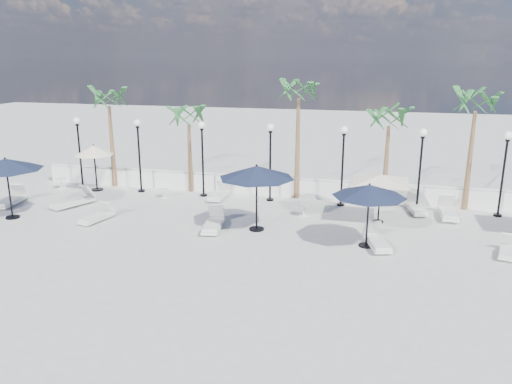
% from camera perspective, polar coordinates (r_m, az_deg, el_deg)
% --- Properties ---
extents(ground, '(100.00, 100.00, 0.00)m').
position_cam_1_polar(ground, '(18.94, -2.65, -6.34)').
color(ground, '#A7A6A1').
rests_on(ground, ground).
extents(balustrade, '(26.00, 0.30, 1.01)m').
position_cam_1_polar(balustrade, '(25.72, 2.09, 0.63)').
color(balustrade, silver).
rests_on(balustrade, ground).
extents(lamppost_0, '(0.36, 0.36, 3.84)m').
position_cam_1_polar(lamppost_0, '(28.44, -19.59, 5.34)').
color(lamppost_0, black).
rests_on(lamppost_0, ground).
extents(lamppost_1, '(0.36, 0.36, 3.84)m').
position_cam_1_polar(lamppost_1, '(26.68, -13.27, 5.22)').
color(lamppost_1, black).
rests_on(lamppost_1, ground).
extents(lamppost_2, '(0.36, 0.36, 3.84)m').
position_cam_1_polar(lamppost_2, '(25.29, -6.15, 5.00)').
color(lamppost_2, black).
rests_on(lamppost_2, ground).
extents(lamppost_3, '(0.36, 0.36, 3.84)m').
position_cam_1_polar(lamppost_3, '(24.32, 1.65, 4.67)').
color(lamppost_3, black).
rests_on(lamppost_3, ground).
extents(lamppost_4, '(0.36, 0.36, 3.84)m').
position_cam_1_polar(lamppost_4, '(23.84, 9.92, 4.22)').
color(lamppost_4, black).
rests_on(lamppost_4, ground).
extents(lamppost_5, '(0.36, 0.36, 3.84)m').
position_cam_1_polar(lamppost_5, '(23.86, 18.33, 3.68)').
color(lamppost_5, black).
rests_on(lamppost_5, ground).
extents(lamppost_6, '(0.36, 0.36, 3.84)m').
position_cam_1_polar(lamppost_6, '(24.40, 26.55, 3.08)').
color(lamppost_6, black).
rests_on(lamppost_6, ground).
extents(palm_0, '(2.60, 2.60, 5.50)m').
position_cam_1_polar(palm_0, '(28.07, -16.47, 9.70)').
color(palm_0, brown).
rests_on(palm_0, ground).
extents(palm_1, '(2.60, 2.60, 4.70)m').
position_cam_1_polar(palm_1, '(26.19, -7.71, 8.10)').
color(palm_1, brown).
rests_on(palm_1, ground).
extents(palm_2, '(2.60, 2.60, 6.10)m').
position_cam_1_polar(palm_2, '(24.54, 4.89, 10.90)').
color(palm_2, brown).
rests_on(palm_2, ground).
extents(palm_3, '(2.60, 2.60, 4.90)m').
position_cam_1_polar(palm_3, '(24.35, 14.95, 7.65)').
color(palm_3, brown).
rests_on(palm_3, ground).
extents(palm_4, '(2.60, 2.60, 5.70)m').
position_cam_1_polar(palm_4, '(24.61, 23.81, 8.78)').
color(palm_4, brown).
rests_on(palm_4, ground).
extents(lounger_0, '(1.00, 2.21, 0.80)m').
position_cam_1_polar(lounger_0, '(26.83, -26.25, -0.80)').
color(lounger_0, silver).
rests_on(lounger_0, ground).
extents(lounger_1, '(0.92, 1.86, 0.67)m').
position_cam_1_polar(lounger_1, '(22.83, -17.71, -2.66)').
color(lounger_1, silver).
rests_on(lounger_1, ground).
extents(lounger_2, '(1.46, 2.25, 0.81)m').
position_cam_1_polar(lounger_2, '(25.42, -20.16, -0.96)').
color(lounger_2, silver).
rests_on(lounger_2, ground).
extents(lounger_3, '(0.68, 1.99, 0.74)m').
position_cam_1_polar(lounger_3, '(25.23, -4.23, -0.21)').
color(lounger_3, silver).
rests_on(lounger_3, ground).
extents(lounger_4, '(1.16, 2.06, 0.74)m').
position_cam_1_polar(lounger_4, '(19.43, 13.64, -5.43)').
color(lounger_4, silver).
rests_on(lounger_4, ground).
extents(lounger_5, '(0.98, 2.13, 0.77)m').
position_cam_1_polar(lounger_5, '(20.79, -4.91, -3.62)').
color(lounger_5, silver).
rests_on(lounger_5, ground).
extents(lounger_6, '(0.89, 1.69, 0.60)m').
position_cam_1_polar(lounger_6, '(20.27, 26.78, -5.95)').
color(lounger_6, silver).
rests_on(lounger_6, ground).
extents(lounger_7, '(0.75, 2.15, 0.80)m').
position_cam_1_polar(lounger_7, '(23.86, 21.08, -2.10)').
color(lounger_7, silver).
rests_on(lounger_7, ground).
extents(lounger_8, '(1.00, 2.01, 0.72)m').
position_cam_1_polar(lounger_8, '(24.12, 17.83, -1.68)').
color(lounger_8, silver).
rests_on(lounger_8, ground).
extents(side_table_0, '(0.59, 0.59, 0.57)m').
position_cam_1_polar(side_table_0, '(29.01, -21.42, 1.01)').
color(side_table_0, silver).
rests_on(side_table_0, ground).
extents(side_table_1, '(0.48, 0.48, 0.47)m').
position_cam_1_polar(side_table_1, '(25.72, -10.50, -0.05)').
color(side_table_1, silver).
rests_on(side_table_1, ground).
extents(side_table_2, '(0.58, 0.58, 0.56)m').
position_cam_1_polar(side_table_2, '(22.52, 5.51, -1.92)').
color(side_table_2, silver).
rests_on(side_table_2, ground).
extents(parasol_navy_left, '(3.12, 3.12, 2.76)m').
position_cam_1_polar(parasol_navy_left, '(24.19, -26.70, 2.82)').
color(parasol_navy_left, black).
rests_on(parasol_navy_left, ground).
extents(parasol_navy_mid, '(3.11, 3.11, 2.78)m').
position_cam_1_polar(parasol_navy_mid, '(20.08, 0.07, 2.25)').
color(parasol_navy_mid, black).
rests_on(parasol_navy_mid, ground).
extents(parasol_navy_right, '(2.76, 2.76, 2.47)m').
position_cam_1_polar(parasol_navy_right, '(18.82, 12.82, 0.10)').
color(parasol_navy_right, black).
rests_on(parasol_navy_right, ground).
extents(parasol_cream_sq_a, '(4.63, 4.63, 2.27)m').
position_cam_1_polar(parasol_cream_sq_a, '(21.78, 14.10, 1.90)').
color(parasol_cream_sq_a, black).
rests_on(parasol_cream_sq_a, ground).
extents(parasol_cream_small, '(2.04, 2.04, 2.50)m').
position_cam_1_polar(parasol_cream_small, '(27.68, -18.04, 4.48)').
color(parasol_cream_small, black).
rests_on(parasol_cream_small, ground).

